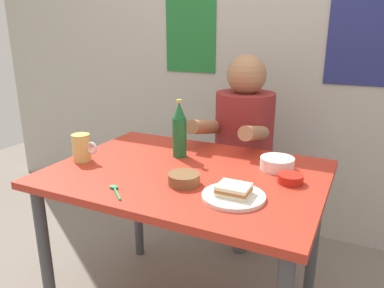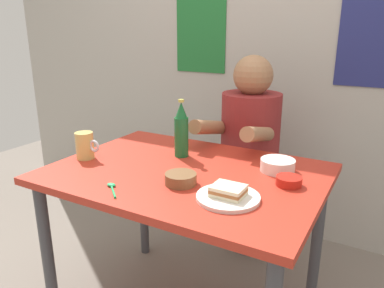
{
  "view_description": "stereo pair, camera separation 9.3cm",
  "coord_description": "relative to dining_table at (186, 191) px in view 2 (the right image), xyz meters",
  "views": [
    {
      "loc": [
        0.64,
        -1.27,
        1.3
      ],
      "look_at": [
        0.0,
        0.05,
        0.84
      ],
      "focal_mm": 34.78,
      "sensor_mm": 36.0,
      "label": 1
    },
    {
      "loc": [
        0.72,
        -1.23,
        1.3
      ],
      "look_at": [
        0.0,
        0.05,
        0.84
      ],
      "focal_mm": 34.78,
      "sensor_mm": 36.0,
      "label": 2
    }
  ],
  "objects": [
    {
      "name": "wall_back",
      "position": [
        0.0,
        1.05,
        0.65
      ],
      "size": [
        4.4,
        0.09,
        2.6
      ],
      "color": "#ADA89E",
      "rests_on": "ground"
    },
    {
      "name": "dining_table",
      "position": [
        0.0,
        0.0,
        0.0
      ],
      "size": [
        1.1,
        0.8,
        0.74
      ],
      "color": "#B72D1E",
      "rests_on": "ground"
    },
    {
      "name": "stool",
      "position": [
        0.04,
        0.63,
        -0.3
      ],
      "size": [
        0.34,
        0.34,
        0.45
      ],
      "color": "#4C4C51",
      "rests_on": "ground"
    },
    {
      "name": "person_seated",
      "position": [
        0.04,
        0.62,
        0.12
      ],
      "size": [
        0.33,
        0.56,
        0.72
      ],
      "color": "maroon",
      "rests_on": "stool"
    },
    {
      "name": "plate_orange",
      "position": [
        0.26,
        -0.16,
        0.1
      ],
      "size": [
        0.22,
        0.22,
        0.01
      ],
      "primitive_type": "cylinder",
      "color": "silver",
      "rests_on": "dining_table"
    },
    {
      "name": "sandwich",
      "position": [
        0.26,
        -0.16,
        0.13
      ],
      "size": [
        0.11,
        0.09,
        0.04
      ],
      "color": "beige",
      "rests_on": "plate_orange"
    },
    {
      "name": "beer_mug",
      "position": [
        -0.47,
        -0.09,
        0.15
      ],
      "size": [
        0.13,
        0.08,
        0.12
      ],
      "color": "#D1BC66",
      "rests_on": "dining_table"
    },
    {
      "name": "beer_bottle",
      "position": [
        -0.11,
        0.15,
        0.21
      ],
      "size": [
        0.06,
        0.06,
        0.26
      ],
      "color": "#19602D",
      "rests_on": "dining_table"
    },
    {
      "name": "sambal_bowl_red",
      "position": [
        0.41,
        0.06,
        0.11
      ],
      "size": [
        0.1,
        0.1,
        0.03
      ],
      "color": "#B21E14",
      "rests_on": "dining_table"
    },
    {
      "name": "rice_bowl_white",
      "position": [
        0.33,
        0.18,
        0.12
      ],
      "size": [
        0.14,
        0.14,
        0.05
      ],
      "color": "silver",
      "rests_on": "dining_table"
    },
    {
      "name": "condiment_bowl_brown",
      "position": [
        0.05,
        -0.13,
        0.12
      ],
      "size": [
        0.12,
        0.12,
        0.04
      ],
      "color": "brown",
      "rests_on": "dining_table"
    },
    {
      "name": "spoon",
      "position": [
        -0.14,
        -0.29,
        0.1
      ],
      "size": [
        0.1,
        0.09,
        0.01
      ],
      "color": "#26A559",
      "rests_on": "dining_table"
    }
  ]
}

